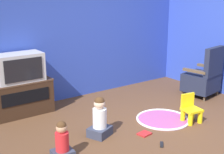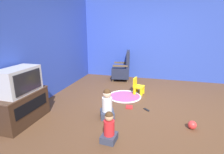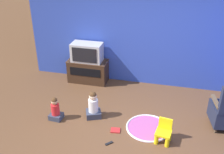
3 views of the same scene
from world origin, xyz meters
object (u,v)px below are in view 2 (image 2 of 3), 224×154
book (129,107)px  remote_control (146,110)px  black_armchair (122,69)px  child_watching_left (109,129)px  yellow_kid_chair (138,87)px  child_watching_center (107,105)px  toy_ball (192,125)px  tv_cabinet (22,107)px  television (19,81)px

book → remote_control: (-0.03, -0.39, -0.00)m
black_armchair → remote_control: size_ratio=7.34×
child_watching_left → yellow_kid_chair: bearing=-0.1°
child_watching_center → book: size_ratio=2.97×
yellow_kid_chair → child_watching_left: (-2.20, 0.17, 0.04)m
black_armchair → yellow_kid_chair: (-1.18, -0.70, -0.19)m
toy_ball → remote_control: (0.53, 0.84, -0.06)m
black_armchair → toy_ball: 3.25m
tv_cabinet → child_watching_center: 1.60m
child_watching_left → child_watching_center: child_watching_center is taller
tv_cabinet → child_watching_left: (-0.13, -1.74, -0.09)m
television → child_watching_center: television is taller
toy_ball → book: 1.35m
child_watching_left → remote_control: size_ratio=3.68×
toy_ball → television: bearing=101.1°
tv_cabinet → television: (0.00, -0.02, 0.51)m
tv_cabinet → book: bearing=-57.8°
yellow_kid_chair → remote_control: size_ratio=3.24×
child_watching_left → child_watching_center: size_ratio=0.85×
yellow_kid_chair → television: bearing=146.7°
tv_cabinet → remote_control: 2.50m
book → child_watching_center: bearing=139.2°
toy_ball → yellow_kid_chair: bearing=38.0°
television → book: bearing=-57.6°
television → black_armchair: (3.25, -1.19, -0.45)m
tv_cabinet → yellow_kid_chair: tv_cabinet is taller
yellow_kid_chair → toy_ball: (-1.47, -1.15, -0.11)m
tv_cabinet → toy_ball: (0.60, -3.06, -0.23)m
child_watching_center → remote_control: bearing=-77.0°
black_armchair → remote_control: 2.39m
tv_cabinet → black_armchair: (3.25, -1.20, 0.07)m
television → child_watching_left: size_ratio=1.50×
toy_ball → tv_cabinet: bearing=101.0°
remote_control → toy_ball: bearing=-167.7°
television → toy_ball: (0.60, -3.04, -0.75)m
tv_cabinet → yellow_kid_chair: bearing=-42.6°
tv_cabinet → child_watching_left: bearing=-94.3°
black_armchair → book: size_ratio=5.02×
black_armchair → yellow_kid_chair: size_ratio=2.26×
child_watching_left → child_watching_center: bearing=23.6°
yellow_kid_chair → book: 0.94m
child_watching_center → toy_ball: 1.59m
black_armchair → toy_ball: black_armchair is taller
child_watching_left → book: child_watching_left is taller
black_armchair → remote_control: black_armchair is taller
yellow_kid_chair → child_watching_center: bearing=172.9°
television → child_watching_left: (-0.13, -1.72, -0.60)m
child_watching_center → book: (0.55, -0.35, -0.25)m
remote_control → yellow_kid_chair: bearing=-27.4°
black_armchair → child_watching_left: (-3.38, -0.54, -0.16)m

